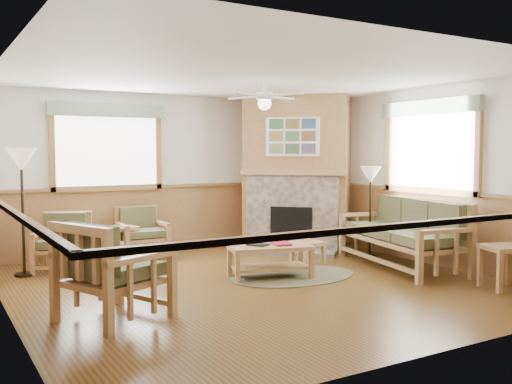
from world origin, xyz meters
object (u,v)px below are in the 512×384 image
armchair_left (114,270)px  coffee_table (270,261)px  end_table_sofa (504,267)px  floor_lamp_left (23,212)px  floor_lamp_right (370,212)px  footstool (308,253)px  sofa (401,233)px  armchair_back_right (142,233)px  armchair_back_left (62,242)px  end_table_chairs (120,243)px

armchair_left → coffee_table: armchair_left is taller
coffee_table → end_table_sofa: size_ratio=2.01×
floor_lamp_left → floor_lamp_right: size_ratio=1.20×
end_table_sofa → floor_lamp_left: 6.44m
armchair_left → floor_lamp_right: size_ratio=0.69×
floor_lamp_right → floor_lamp_left: bearing=164.8°
footstool → floor_lamp_right: size_ratio=0.28×
sofa → armchair_back_right: (-3.10, 2.69, -0.10)m
armchair_left → end_table_sofa: (4.61, -1.22, -0.24)m
armchair_back_left → armchair_left: armchair_left is taller
coffee_table → end_table_chairs: size_ratio=2.09×
floor_lamp_right → armchair_back_right: bearing=149.9°
armchair_back_right → floor_lamp_left: bearing=-163.2°
armchair_back_right → floor_lamp_left: floor_lamp_left is taller
sofa → armchair_back_left: size_ratio=2.69×
armchair_back_left → end_table_chairs: bearing=44.6°
coffee_table → floor_lamp_right: size_ratio=0.75×
armchair_back_right → end_table_sofa: size_ratio=1.48×
armchair_back_left → end_table_sofa: 6.06m
floor_lamp_right → end_table_sofa: bearing=-90.0°
armchair_back_right → end_table_sofa: bearing=-51.2°
footstool → floor_lamp_left: bearing=160.6°
sofa → end_table_chairs: (-3.47, 2.69, -0.25)m
sofa → floor_lamp_right: (0.12, 0.82, 0.23)m
end_table_chairs → floor_lamp_left: (-1.51, -0.48, 0.63)m
armchair_left → floor_lamp_left: (-0.49, 2.67, 0.38)m
coffee_table → end_table_sofa: (2.19, -2.06, 0.05)m
sofa → end_table_chairs: sofa is taller
floor_lamp_left → coffee_table: bearing=-32.2°
armchair_back_left → floor_lamp_left: 0.73m
end_table_sofa → floor_lamp_right: (0.00, 2.50, 0.47)m
armchair_back_right → armchair_left: 3.45m
sofa → coffee_table: 2.13m
armchair_back_right → floor_lamp_left: (-1.88, -0.48, 0.48)m
footstool → floor_lamp_right: floor_lamp_right is taller
armchair_back_right → armchair_left: size_ratio=0.80×
armchair_left → coffee_table: 2.58m
end_table_sofa → floor_lamp_right: size_ratio=0.37×
armchair_back_left → armchair_left: bearing=-68.1°
armchair_back_right → armchair_left: (-1.39, -3.15, 0.10)m
armchair_left → footstool: bearing=-92.3°
end_table_sofa → floor_lamp_right: floor_lamp_right is taller
armchair_back_right → coffee_table: (1.03, -2.31, -0.19)m
armchair_back_right → floor_lamp_left: 2.00m
armchair_back_left → end_table_sofa: size_ratio=1.49×
armchair_back_left → armchair_left: (-0.05, -2.77, 0.10)m
end_table_chairs → floor_lamp_right: bearing=-27.5°
coffee_table → floor_lamp_left: (-2.91, 1.83, 0.67)m
armchair_back_left → end_table_sofa: (4.56, -3.99, -0.14)m
sofa → coffee_table: size_ratio=2.00×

